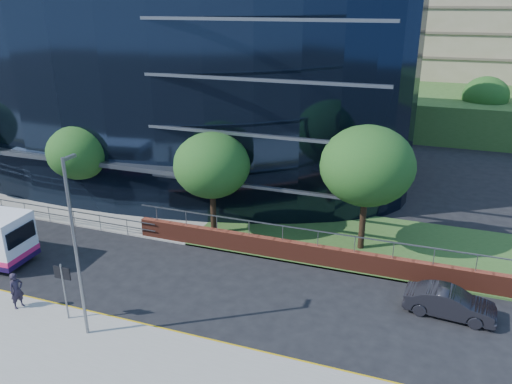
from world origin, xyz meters
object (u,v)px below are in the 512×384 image
at_px(pedestrian, 17,290).
at_px(parked_car, 450,303).
at_px(tree_dist_e, 486,96).
at_px(tree_far_b, 79,152).
at_px(tree_far_d, 367,166).
at_px(tree_far_c, 212,165).
at_px(street_sign, 63,280).
at_px(streetlight_east, 76,245).

bearing_deg(pedestrian, parked_car, -56.43).
relative_size(tree_dist_e, pedestrian, 3.64).
distance_m(tree_far_b, pedestrian, 12.51).
bearing_deg(parked_car, tree_far_d, 47.31).
bearing_deg(tree_far_b, tree_far_c, -2.86).
relative_size(tree_far_b, pedestrian, 3.38).
xyz_separation_m(street_sign, pedestrian, (-2.79, -0.06, -1.10)).
relative_size(tree_far_c, tree_dist_e, 1.00).
distance_m(tree_far_b, streetlight_east, 14.74).
relative_size(tree_far_c, tree_far_d, 0.87).
bearing_deg(parked_car, pedestrian, 112.98).
xyz_separation_m(tree_far_b, tree_far_d, (19.00, 0.50, 0.98)).
xyz_separation_m(tree_far_c, streetlight_east, (-1.00, -11.17, -0.10)).
bearing_deg(street_sign, streetlight_east, -21.36).
bearing_deg(pedestrian, tree_far_c, -11.29).
relative_size(tree_far_d, tree_dist_e, 1.14).
bearing_deg(streetlight_east, pedestrian, 172.98).
height_order(tree_far_d, parked_car, tree_far_d).
bearing_deg(tree_dist_e, streetlight_east, -113.11).
bearing_deg(streetlight_east, tree_far_c, 84.89).
height_order(street_sign, tree_dist_e, tree_dist_e).
bearing_deg(tree_dist_e, tree_far_d, -104.93).
height_order(street_sign, tree_far_d, tree_far_d).
distance_m(tree_dist_e, pedestrian, 47.37).
relative_size(tree_far_b, tree_dist_e, 0.93).
xyz_separation_m(street_sign, tree_far_c, (2.50, 10.59, 2.39)).
distance_m(street_sign, tree_far_c, 11.14).
distance_m(streetlight_east, parked_car, 16.82).
bearing_deg(tree_far_d, tree_dist_e, 75.07).
bearing_deg(parked_car, tree_dist_e, -0.52).
height_order(tree_far_c, pedestrian, tree_far_c).
relative_size(streetlight_east, parked_car, 1.96).
xyz_separation_m(streetlight_east, pedestrian, (-4.29, 0.53, -3.40)).
relative_size(tree_far_d, streetlight_east, 0.93).
height_order(tree_far_d, pedestrian, tree_far_d).
distance_m(parked_car, pedestrian, 20.20).
relative_size(tree_far_b, parked_car, 1.48).
distance_m(tree_far_d, streetlight_east, 15.77).
xyz_separation_m(tree_far_c, pedestrian, (-5.29, -10.65, -3.49)).
relative_size(tree_far_d, parked_car, 1.83).
height_order(tree_far_b, streetlight_east, streetlight_east).
xyz_separation_m(tree_dist_e, streetlight_east, (-18.00, -42.17, -0.10)).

